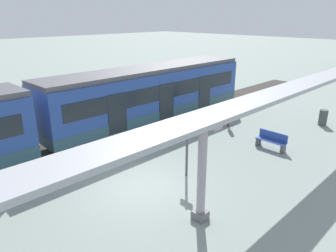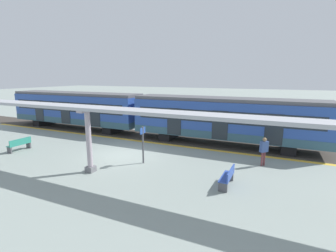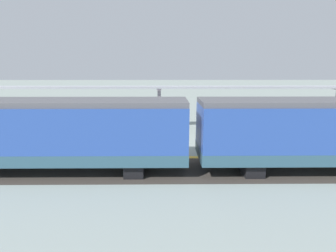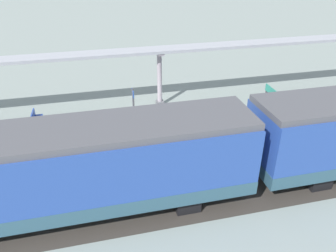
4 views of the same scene
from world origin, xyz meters
The scene contains 9 objects.
ground_plane centered at (0.00, 0.00, 0.00)m, with size 176.00×176.00×0.00m, color gray.
tactile_edge_strip centered at (-3.37, 0.00, 0.00)m, with size 0.36×35.63×0.01m, color gold.
trackbed centered at (-5.15, 0.00, 0.00)m, with size 3.20×47.63×0.01m, color #38332D.
train_far_carriage centered at (-5.14, 5.32, 1.83)m, with size 2.65×13.69×3.48m.
canopy_pillar_second centered at (3.10, -0.02, 1.70)m, with size 1.10×0.44×3.35m.
canopy_beam centered at (3.10, -0.14, 3.43)m, with size 1.20×28.79×0.16m, color #A8AAB2.
bench_near_end centered at (2.12, -7.01, 0.44)m, with size 1.51×0.49×0.86m.
bench_mid_platform centered at (1.86, 6.99, 0.44)m, with size 1.51×0.48×0.86m.
platform_info_sign centered at (0.79, 1.88, 1.33)m, with size 0.56×0.10×2.20m.
Camera 4 is at (-14.88, 3.85, 8.69)m, focal length 35.59 mm.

